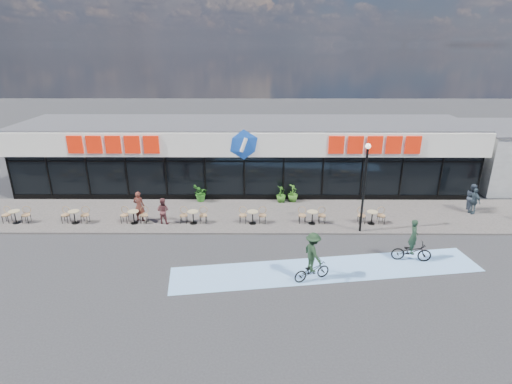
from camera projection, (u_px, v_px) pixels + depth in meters
ground at (240, 253)px, 19.43m from camera, size 120.00×120.00×0.00m
sidewalk at (243, 215)px, 23.63m from camera, size 44.00×5.00×0.10m
bike_lane at (327, 269)px, 18.00m from camera, size 14.17×4.13×0.01m
building at (246, 154)px, 27.93m from camera, size 30.60×6.57×4.75m
lamp_post at (365, 180)px, 20.52m from camera, size 0.28×0.28×4.82m
bistro_set_0 at (16, 215)px, 22.40m from camera, size 1.54×0.62×0.90m
bistro_set_1 at (75, 215)px, 22.38m from camera, size 1.54×0.62×0.90m
bistro_set_2 at (134, 215)px, 22.37m from camera, size 1.54×0.62×0.90m
bistro_set_3 at (193, 215)px, 22.36m from camera, size 1.54×0.62×0.90m
bistro_set_4 at (253, 215)px, 22.34m from camera, size 1.54×0.62×0.90m
bistro_set_5 at (312, 216)px, 22.33m from camera, size 1.54×0.62×0.90m
bistro_set_6 at (372, 216)px, 22.31m from camera, size 1.54×0.62×0.90m
potted_plant_left at (201, 193)px, 25.41m from camera, size 0.92×1.04×1.08m
potted_plant_mid at (293, 193)px, 25.42m from camera, size 0.71×0.71×1.14m
potted_plant_right at (281, 194)px, 25.31m from camera, size 0.84×0.84×1.10m
patron_left at (139, 206)px, 22.50m from camera, size 0.69×0.50×1.76m
patron_right at (163, 211)px, 22.23m from camera, size 0.85×0.73×1.49m
pedestrian_a at (474, 201)px, 23.56m from camera, size 0.63×0.99×1.56m
pedestrian_b at (472, 197)px, 23.98m from camera, size 0.72×0.87×1.66m
cyclist_a at (312, 260)px, 16.90m from camera, size 1.77×1.30×2.21m
cyclist_b at (412, 248)px, 18.53m from camera, size 1.88×0.85×2.09m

